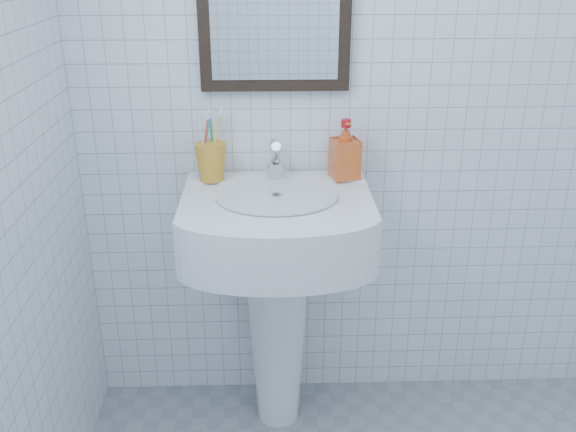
{
  "coord_description": "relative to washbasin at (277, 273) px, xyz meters",
  "views": [
    {
      "loc": [
        -0.42,
        -0.99,
        1.7
      ],
      "look_at": [
        -0.36,
        0.86,
        0.91
      ],
      "focal_mm": 40.0,
      "sensor_mm": 36.0,
      "label": 1
    }
  ],
  "objects": [
    {
      "name": "wall_back",
      "position": [
        0.4,
        0.21,
        0.61
      ],
      "size": [
        2.2,
        0.02,
        2.5
      ],
      "primitive_type": "cube",
      "color": "white",
      "rests_on": "ground"
    },
    {
      "name": "washbasin",
      "position": [
        0.0,
        0.0,
        0.0
      ],
      "size": [
        0.62,
        0.45,
        0.96
      ],
      "color": "white",
      "rests_on": "ground"
    },
    {
      "name": "faucet",
      "position": [
        0.0,
        0.11,
        0.37
      ],
      "size": [
        0.06,
        0.13,
        0.15
      ],
      "color": "silver",
      "rests_on": "washbasin"
    },
    {
      "name": "toothbrush_cup",
      "position": [
        -0.22,
        0.12,
        0.37
      ],
      "size": [
        0.11,
        0.11,
        0.13
      ],
      "primitive_type": null,
      "rotation": [
        0.0,
        0.0,
        0.05
      ],
      "color": "orange",
      "rests_on": "washbasin"
    },
    {
      "name": "soap_dispenser",
      "position": [
        0.24,
        0.12,
        0.41
      ],
      "size": [
        0.11,
        0.11,
        0.2
      ],
      "primitive_type": "imported",
      "rotation": [
        0.0,
        0.0,
        0.23
      ],
      "color": "red",
      "rests_on": "washbasin"
    }
  ]
}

